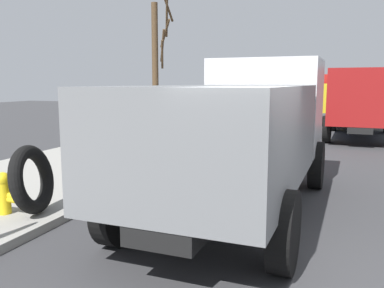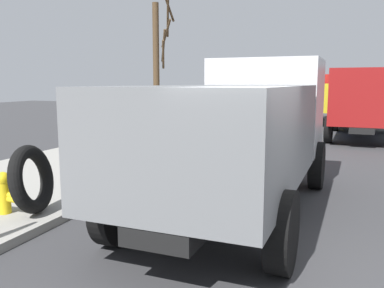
% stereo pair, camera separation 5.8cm
% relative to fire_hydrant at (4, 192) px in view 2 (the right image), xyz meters
% --- Properties ---
extents(ground_plane, '(80.00, 80.00, 0.00)m').
position_rel_fire_hydrant_xyz_m(ground_plane, '(-0.32, -5.02, -0.55)').
color(ground_plane, '#38383A').
extents(fire_hydrant, '(0.26, 0.59, 0.75)m').
position_rel_fire_hydrant_xyz_m(fire_hydrant, '(0.00, 0.00, 0.00)').
color(fire_hydrant, yellow).
rests_on(fire_hydrant, sidewalk_curb).
extents(loose_tire, '(1.29, 0.70, 1.24)m').
position_rel_fire_hydrant_xyz_m(loose_tire, '(0.18, -0.48, 0.23)').
color(loose_tire, black).
rests_on(loose_tire, sidewalk_curb).
extents(dump_truck_gray, '(7.07, 2.96, 3.00)m').
position_rel_fire_hydrant_xyz_m(dump_truck_gray, '(2.26, -3.71, 1.06)').
color(dump_truck_gray, slate).
rests_on(dump_truck_gray, ground).
extents(dump_truck_blue, '(7.09, 3.01, 3.00)m').
position_rel_fire_hydrant_xyz_m(dump_truck_blue, '(14.13, -6.33, 1.06)').
color(dump_truck_blue, '#1E3899').
rests_on(dump_truck_blue, ground).
extents(dump_truck_yellow, '(7.01, 2.82, 3.00)m').
position_rel_fire_hydrant_xyz_m(dump_truck_yellow, '(21.56, -5.23, 1.06)').
color(dump_truck_yellow, gold).
rests_on(dump_truck_yellow, ground).
extents(bare_tree, '(1.05, 0.67, 5.27)m').
position_rel_fire_hydrant_xyz_m(bare_tree, '(6.94, 0.27, 2.23)').
color(bare_tree, '#4C3823').
rests_on(bare_tree, sidewalk_curb).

